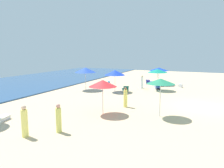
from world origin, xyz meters
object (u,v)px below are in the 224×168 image
umbrella_5 (85,70)px  beachgoer_0 (125,98)px  lounge_chair_1_0 (0,118)px  beachgoer_3 (59,119)px  umbrella_0 (115,73)px  beachgoer_2 (142,82)px  beach_ball_1 (109,82)px  umbrella_2 (103,83)px  beachgoer_1 (25,122)px  lounge_chair_6_0 (157,87)px  lounge_chair_6_1 (157,87)px  lounge_chair_0_0 (125,89)px  umbrella_3 (159,69)px  lounge_chair_3_1 (159,84)px  cooler_box_0 (180,86)px  lounge_chair_3_0 (149,82)px  umbrella_6 (157,71)px  umbrella_4 (161,81)px

umbrella_5 → beachgoer_0: size_ratio=1.62×
lounge_chair_1_0 → beachgoer_3: beachgoer_3 is taller
umbrella_0 → beachgoer_0: umbrella_0 is taller
beachgoer_2 → beach_ball_1: beachgoer_2 is taller
umbrella_2 → beachgoer_1: size_ratio=1.44×
lounge_chair_6_0 → beachgoer_2: bearing=-4.6°
umbrella_2 → lounge_chair_6_0: bearing=-6.9°
umbrella_2 → lounge_chair_6_1: 11.72m
umbrella_2 → beachgoer_1: 5.83m
lounge_chair_0_0 → beachgoer_0: size_ratio=0.88×
lounge_chair_0_0 → lounge_chair_6_1: 4.13m
beachgoer_3 → lounge_chair_1_0: bearing=123.8°
umbrella_3 → beachgoer_3: bearing=175.6°
lounge_chair_6_0 → beachgoer_0: bearing=68.8°
umbrella_3 → lounge_chair_6_0: bearing=-170.1°
lounge_chair_3_1 → beachgoer_2: beachgoer_2 is taller
umbrella_0 → lounge_chair_1_0: size_ratio=1.61×
lounge_chair_1_0 → umbrella_3: (18.98, -5.98, 1.81)m
umbrella_5 → cooler_box_0: bearing=-58.0°
lounge_chair_3_1 → beachgoer_3: 17.97m
umbrella_2 → lounge_chair_6_1: (11.48, -1.39, -1.93)m
lounge_chair_6_0 → beach_ball_1: size_ratio=4.60×
lounge_chair_1_0 → umbrella_2: 6.92m
lounge_chair_3_0 → beachgoer_0: beachgoer_0 is taller
lounge_chair_6_1 → beach_ball_1: size_ratio=4.96×
lounge_chair_3_0 → beachgoer_1: (-20.36, 1.36, 0.54)m
lounge_chair_6_1 → lounge_chair_1_0: bearing=45.9°
lounge_chair_0_0 → lounge_chair_6_1: size_ratio=0.87×
umbrella_6 → beachgoer_2: size_ratio=1.53×
lounge_chair_6_0 → beachgoer_0: size_ratio=0.94×
umbrella_0 → lounge_chair_0_0: (0.56, -1.00, -1.84)m
umbrella_5 → lounge_chair_0_0: bearing=-79.4°
umbrella_2 → umbrella_5: size_ratio=0.94×
lounge_chair_1_0 → lounge_chair_3_1: (17.94, -6.27, -0.02)m
umbrella_6 → lounge_chair_1_0: bearing=155.9°
lounge_chair_3_1 → beach_ball_1: 6.85m
umbrella_6 → beachgoer_3: 15.07m
lounge_chair_3_0 → beachgoer_3: bearing=94.8°
umbrella_4 → lounge_chair_6_0: bearing=12.9°
lounge_chair_3_1 → beachgoer_1: (-19.10, 2.94, 0.57)m
beachgoer_0 → lounge_chair_6_1: bearing=116.1°
lounge_chair_6_0 → umbrella_5: bearing=10.0°
cooler_box_0 → beach_ball_1: 9.46m
lounge_chair_0_0 → beachgoer_1: size_ratio=0.83×
lounge_chair_3_1 → lounge_chair_6_0: lounge_chair_6_0 is taller
lounge_chair_0_0 → lounge_chair_6_0: 4.16m
beachgoer_0 → cooler_box_0: bearing=105.4°
umbrella_5 → umbrella_4: bearing=-124.4°
umbrella_0 → umbrella_5: bearing=94.7°
lounge_chair_1_0 → beach_ball_1: (17.61, 0.57, -0.09)m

